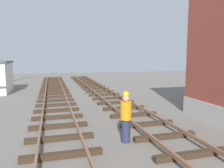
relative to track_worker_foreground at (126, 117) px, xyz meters
name	(u,v)px	position (x,y,z in m)	size (l,w,h in m)	color
track_worker_foreground	(126,117)	(0.00, 0.00, 0.00)	(0.40, 0.40, 1.87)	#262D4C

